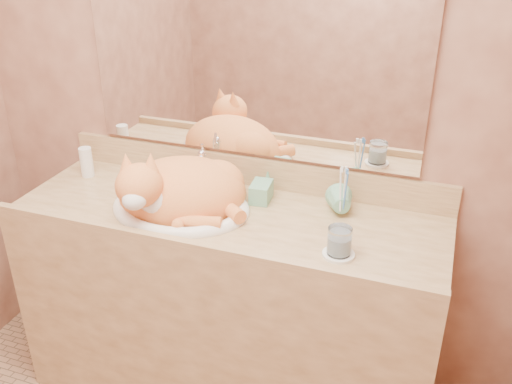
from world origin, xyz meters
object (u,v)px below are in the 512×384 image
(toothbrush_cup, at_px, (342,208))
(sink_basin, at_px, (180,190))
(soap_dispenser, at_px, (258,187))
(vanity_counter, at_px, (229,307))
(water_glass, at_px, (339,241))
(cat, at_px, (178,188))

(toothbrush_cup, bearing_deg, sink_basin, -167.81)
(sink_basin, xyz_separation_m, soap_dispenser, (0.26, 0.11, 0.00))
(vanity_counter, relative_size, toothbrush_cup, 15.84)
(vanity_counter, distance_m, toothbrush_cup, 0.63)
(sink_basin, xyz_separation_m, water_glass, (0.62, -0.11, -0.02))
(sink_basin, distance_m, soap_dispenser, 0.29)
(cat, height_order, water_glass, cat)
(toothbrush_cup, bearing_deg, soap_dispenser, -177.61)
(cat, height_order, soap_dispenser, cat)
(toothbrush_cup, height_order, water_glass, water_glass)
(sink_basin, xyz_separation_m, toothbrush_cup, (0.58, 0.13, -0.03))
(sink_basin, distance_m, toothbrush_cup, 0.59)
(vanity_counter, distance_m, water_glass, 0.67)
(sink_basin, relative_size, soap_dispenser, 3.14)
(toothbrush_cup, bearing_deg, water_glass, -79.84)
(vanity_counter, height_order, sink_basin, sink_basin)
(soap_dispenser, bearing_deg, vanity_counter, -139.51)
(vanity_counter, height_order, water_glass, water_glass)
(cat, relative_size, toothbrush_cup, 4.73)
(toothbrush_cup, bearing_deg, cat, -167.92)
(soap_dispenser, distance_m, toothbrush_cup, 0.32)
(soap_dispenser, relative_size, toothbrush_cup, 1.62)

